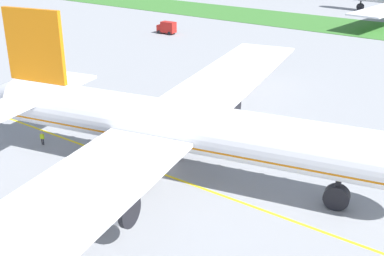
# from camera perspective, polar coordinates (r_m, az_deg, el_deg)

# --- Properties ---
(ground_plane) EXTENTS (600.00, 600.00, 0.00)m
(ground_plane) POSITION_cam_1_polar(r_m,az_deg,el_deg) (55.35, -3.99, -4.80)
(ground_plane) COLOR gray
(ground_plane) RESTS_ON ground
(apron_taxi_line) EXTENTS (280.00, 0.36, 0.01)m
(apron_taxi_line) POSITION_cam_1_polar(r_m,az_deg,el_deg) (54.92, -4.42, -5.04)
(apron_taxi_line) COLOR yellow
(apron_taxi_line) RESTS_ON ground
(airliner_foreground) EXTENTS (52.12, 83.87, 16.97)m
(airliner_foreground) POSITION_cam_1_polar(r_m,az_deg,el_deg) (51.65, -2.15, 0.21)
(airliner_foreground) COLOR white
(airliner_foreground) RESTS_ON ground
(ground_crew_wingwalker_port) EXTENTS (0.53, 0.42, 1.67)m
(ground_crew_wingwalker_port) POSITION_cam_1_polar(r_m,az_deg,el_deg) (63.56, -17.15, -1.05)
(ground_crew_wingwalker_port) COLOR black
(ground_crew_wingwalker_port) RESTS_ON ground
(service_truck_baggage_loader) EXTENTS (5.04, 2.60, 3.11)m
(service_truck_baggage_loader) POSITION_cam_1_polar(r_m,az_deg,el_deg) (125.86, -2.96, 11.68)
(service_truck_baggage_loader) COLOR #B21E19
(service_truck_baggage_loader) RESTS_ON ground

